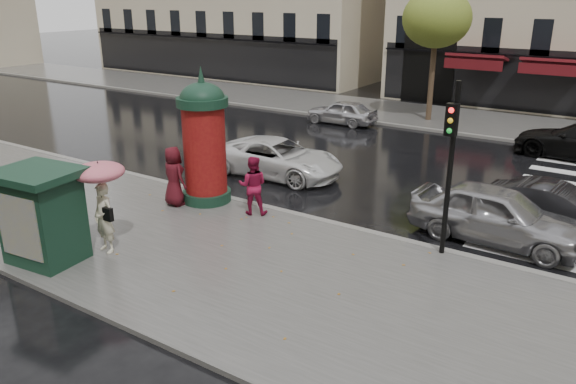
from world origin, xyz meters
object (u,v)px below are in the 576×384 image
Objects in this scene: traffic_light at (450,154)px; morris_column at (204,139)px; woman_red at (253,185)px; car_white at (277,158)px; newsstand at (42,215)px; woman_umbrella at (101,192)px; car_silver at (497,214)px; car_far_silver at (342,112)px; car_darkgrey at (555,207)px; man_burgundy at (174,176)px.

morris_column is at bearing -177.62° from traffic_light.
woman_red is 4.12m from car_white.
woman_red is 5.84m from newsstand.
car_silver is at bearing 38.05° from woman_umbrella.
car_far_silver is (-3.81, 12.69, -0.39)m from woman_red.
car_darkgrey is 1.07× the size of car_far_silver.
traffic_light is at bearing 156.90° from car_silver.
woman_umbrella reaches higher than newsstand.
car_darkgrey is at bearing 61.19° from traffic_light.
car_white is at bearing 155.66° from traffic_light.
woman_umbrella is 0.57× the size of morris_column.
woman_red is 8.74m from car_darkgrey.
traffic_light is at bearing -160.32° from man_burgundy.
car_white is (0.72, 9.04, -0.64)m from newsstand.
traffic_light is 1.20× the size of car_far_silver.
newsstand reaches higher than car_silver.
newsstand is 0.60× the size of car_darkgrey.
traffic_light reaches higher than car_white.
car_darkgrey is (7.70, 4.12, -0.37)m from woman_red.
man_burgundy is 13.52m from car_far_silver.
woman_umbrella is 0.62× the size of car_darkgrey.
car_silver is 0.94× the size of car_white.
man_burgundy is 11.29m from car_darkgrey.
car_white reaches higher than car_far_silver.
newsstand is at bearing 102.37° from man_burgundy.
woman_umbrella is 7.97m from car_white.
morris_column is at bearing 116.59° from car_darkgrey.
woman_red is 13.26m from car_far_silver.
woman_umbrella is 0.53× the size of car_silver.
man_burgundy is at bearing 4.93° from car_far_silver.
woman_red is (1.59, 4.16, -0.72)m from woman_umbrella.
woman_umbrella is at bearing 131.21° from car_silver.
morris_column is (0.57, 0.84, 1.10)m from man_burgundy.
morris_column reaches higher than man_burgundy.
traffic_light is at bearing 32.22° from woman_umbrella.
man_burgundy is at bearing -123.83° from morris_column.
car_far_silver is (-9.47, 12.29, -2.15)m from traffic_light.
car_silver is 1.19× the size of car_darkgrey.
woman_umbrella is at bearing 177.99° from car_white.
woman_red is 0.95× the size of man_burgundy.
car_silver is 2.23m from car_darkgrey.
newsstand is 13.84m from car_darkgrey.
car_far_silver is (-10.36, 10.48, -0.17)m from car_silver.
traffic_light reaches higher than car_far_silver.
woman_red is at bearing -2.79° from morris_column.
traffic_light reaches higher than woman_red.
newsstand is at bearing 172.65° from car_white.
man_burgundy is 0.80× the size of newsstand.
woman_umbrella is 8.63m from traffic_light.
morris_column is at bearing 94.40° from woman_umbrella.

